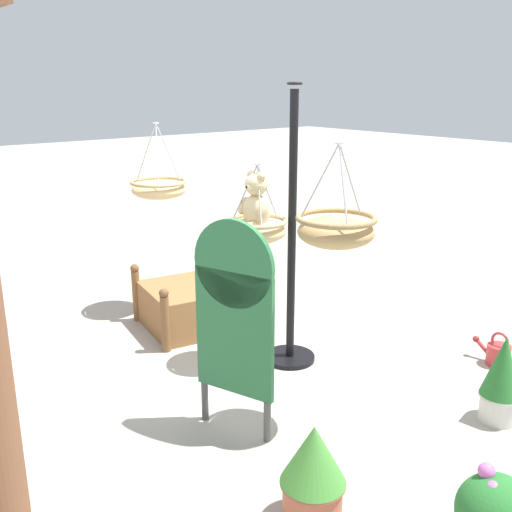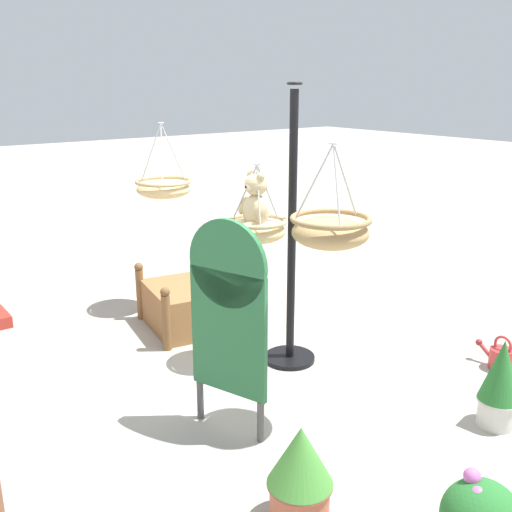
{
  "view_description": "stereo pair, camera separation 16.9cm",
  "coord_description": "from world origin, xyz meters",
  "px_view_note": "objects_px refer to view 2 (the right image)",
  "views": [
    {
      "loc": [
        -3.7,
        3.0,
        2.36
      ],
      "look_at": [
        -0.04,
        0.02,
        0.95
      ],
      "focal_mm": 41.12,
      "sensor_mm": 36.0,
      "label": 1
    },
    {
      "loc": [
        -3.81,
        2.87,
        2.36
      ],
      "look_at": [
        -0.04,
        0.02,
        0.95
      ],
      "focal_mm": 41.12,
      "sensor_mm": 36.0,
      "label": 2
    }
  ],
  "objects_px": {
    "display_sign_board": "(228,310)",
    "wooden_planter_box": "(194,303)",
    "watering_can": "(500,357)",
    "potted_plant_fern_front": "(300,474)",
    "hanging_basket_with_teddy": "(257,229)",
    "teddy_bear": "(255,205)",
    "display_pole_central": "(291,282)",
    "hanging_basket_right_low": "(164,188)",
    "potted_plant_tall_leafy": "(500,383)",
    "hanging_basket_left_high": "(330,230)"
  },
  "relations": [
    {
      "from": "display_sign_board",
      "to": "wooden_planter_box",
      "type": "bearing_deg",
      "value": -23.76
    },
    {
      "from": "wooden_planter_box",
      "to": "watering_can",
      "type": "distance_m",
      "value": 2.86
    },
    {
      "from": "potted_plant_fern_front",
      "to": "hanging_basket_with_teddy",
      "type": "bearing_deg",
      "value": -30.28
    },
    {
      "from": "teddy_bear",
      "to": "display_sign_board",
      "type": "xyz_separation_m",
      "value": [
        -0.71,
        0.76,
        -0.5
      ]
    },
    {
      "from": "display_pole_central",
      "to": "watering_can",
      "type": "bearing_deg",
      "value": -131.98
    },
    {
      "from": "potted_plant_fern_front",
      "to": "display_pole_central",
      "type": "bearing_deg",
      "value": -38.72
    },
    {
      "from": "display_pole_central",
      "to": "hanging_basket_right_low",
      "type": "xyz_separation_m",
      "value": [
        1.75,
        0.24,
        0.59
      ]
    },
    {
      "from": "potted_plant_fern_front",
      "to": "potted_plant_tall_leafy",
      "type": "height_order",
      "value": "potted_plant_tall_leafy"
    },
    {
      "from": "wooden_planter_box",
      "to": "potted_plant_tall_leafy",
      "type": "distance_m",
      "value": 2.94
    },
    {
      "from": "display_pole_central",
      "to": "potted_plant_fern_front",
      "type": "height_order",
      "value": "display_pole_central"
    },
    {
      "from": "hanging_basket_right_low",
      "to": "wooden_planter_box",
      "type": "relative_size",
      "value": 0.72
    },
    {
      "from": "display_pole_central",
      "to": "watering_can",
      "type": "xyz_separation_m",
      "value": [
        -1.2,
        -1.33,
        -0.62
      ]
    },
    {
      "from": "teddy_bear",
      "to": "potted_plant_tall_leafy",
      "type": "xyz_separation_m",
      "value": [
        -1.82,
        -0.78,
        -1.07
      ]
    },
    {
      "from": "wooden_planter_box",
      "to": "potted_plant_fern_front",
      "type": "bearing_deg",
      "value": 160.3
    },
    {
      "from": "potted_plant_fern_front",
      "to": "display_sign_board",
      "type": "relative_size",
      "value": 0.39
    },
    {
      "from": "display_pole_central",
      "to": "hanging_basket_with_teddy",
      "type": "relative_size",
      "value": 3.64
    },
    {
      "from": "display_pole_central",
      "to": "potted_plant_tall_leafy",
      "type": "relative_size",
      "value": 3.57
    },
    {
      "from": "potted_plant_tall_leafy",
      "to": "watering_can",
      "type": "bearing_deg",
      "value": -60.51
    },
    {
      "from": "potted_plant_fern_front",
      "to": "watering_can",
      "type": "distance_m",
      "value": 2.61
    },
    {
      "from": "wooden_planter_box",
      "to": "teddy_bear",
      "type": "bearing_deg",
      "value": 179.8
    },
    {
      "from": "hanging_basket_left_high",
      "to": "hanging_basket_right_low",
      "type": "bearing_deg",
      "value": -5.15
    },
    {
      "from": "hanging_basket_with_teddy",
      "to": "teddy_bear",
      "type": "bearing_deg",
      "value": 90.0
    },
    {
      "from": "hanging_basket_left_high",
      "to": "potted_plant_tall_leafy",
      "type": "relative_size",
      "value": 1.02
    },
    {
      "from": "display_pole_central",
      "to": "hanging_basket_right_low",
      "type": "relative_size",
      "value": 3.09
    },
    {
      "from": "display_sign_board",
      "to": "teddy_bear",
      "type": "bearing_deg",
      "value": -46.73
    },
    {
      "from": "hanging_basket_with_teddy",
      "to": "watering_can",
      "type": "xyz_separation_m",
      "value": [
        -1.35,
        -1.58,
        -1.09
      ]
    },
    {
      "from": "teddy_bear",
      "to": "potted_plant_tall_leafy",
      "type": "bearing_deg",
      "value": -156.68
    },
    {
      "from": "teddy_bear",
      "to": "potted_plant_fern_front",
      "type": "bearing_deg",
      "value": 150.3
    },
    {
      "from": "hanging_basket_with_teddy",
      "to": "potted_plant_fern_front",
      "type": "relative_size",
      "value": 1.08
    },
    {
      "from": "display_pole_central",
      "to": "teddy_bear",
      "type": "xyz_separation_m",
      "value": [
        0.15,
        0.27,
        0.68
      ]
    },
    {
      "from": "hanging_basket_with_teddy",
      "to": "potted_plant_fern_front",
      "type": "height_order",
      "value": "hanging_basket_with_teddy"
    },
    {
      "from": "teddy_bear",
      "to": "hanging_basket_with_teddy",
      "type": "bearing_deg",
      "value": -90.0
    },
    {
      "from": "display_pole_central",
      "to": "teddy_bear",
      "type": "relative_size",
      "value": 4.94
    },
    {
      "from": "potted_plant_tall_leafy",
      "to": "hanging_basket_right_low",
      "type": "bearing_deg",
      "value": 12.36
    },
    {
      "from": "hanging_basket_with_teddy",
      "to": "hanging_basket_left_high",
      "type": "xyz_separation_m",
      "value": [
        -1.09,
        0.23,
        0.24
      ]
    },
    {
      "from": "hanging_basket_right_low",
      "to": "watering_can",
      "type": "distance_m",
      "value": 3.56
    },
    {
      "from": "wooden_planter_box",
      "to": "potted_plant_tall_leafy",
      "type": "xyz_separation_m",
      "value": [
        -2.83,
        -0.78,
        0.1
      ]
    },
    {
      "from": "potted_plant_fern_front",
      "to": "display_sign_board",
      "type": "bearing_deg",
      "value": -12.05
    },
    {
      "from": "teddy_bear",
      "to": "hanging_basket_right_low",
      "type": "xyz_separation_m",
      "value": [
        1.6,
        -0.03,
        -0.09
      ]
    },
    {
      "from": "hanging_basket_left_high",
      "to": "potted_plant_tall_leafy",
      "type": "bearing_deg",
      "value": -126.32
    },
    {
      "from": "hanging_basket_with_teddy",
      "to": "display_sign_board",
      "type": "bearing_deg",
      "value": 132.41
    },
    {
      "from": "display_pole_central",
      "to": "display_sign_board",
      "type": "distance_m",
      "value": 1.19
    },
    {
      "from": "wooden_planter_box",
      "to": "hanging_basket_right_low",
      "type": "bearing_deg",
      "value": -3.02
    },
    {
      "from": "hanging_basket_left_high",
      "to": "wooden_planter_box",
      "type": "height_order",
      "value": "hanging_basket_left_high"
    },
    {
      "from": "potted_plant_tall_leafy",
      "to": "watering_can",
      "type": "distance_m",
      "value": 0.97
    },
    {
      "from": "hanging_basket_right_low",
      "to": "teddy_bear",
      "type": "bearing_deg",
      "value": 178.77
    },
    {
      "from": "hanging_basket_with_teddy",
      "to": "display_sign_board",
      "type": "xyz_separation_m",
      "value": [
        -0.71,
        0.78,
        -0.29
      ]
    },
    {
      "from": "hanging_basket_with_teddy",
      "to": "hanging_basket_left_high",
      "type": "bearing_deg",
      "value": 168.01
    },
    {
      "from": "watering_can",
      "to": "display_pole_central",
      "type": "bearing_deg",
      "value": 48.02
    },
    {
      "from": "display_pole_central",
      "to": "watering_can",
      "type": "distance_m",
      "value": 1.9
    }
  ]
}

